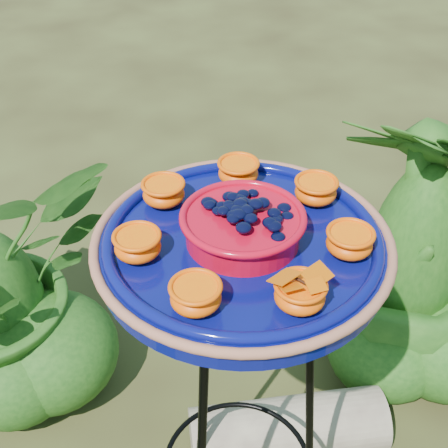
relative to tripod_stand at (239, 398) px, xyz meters
The scene contains 4 objects.
tripod_stand is the anchor object (origin of this frame).
feeder_dish 0.42m from the tripod_stand, 68.06° to the right, with size 0.64×0.64×0.11m.
driftwood_log 0.58m from the tripod_stand, 53.81° to the left, with size 0.19×0.19×0.56m, color tan.
shrub_back_right 0.85m from the tripod_stand, 43.80° to the left, with size 0.52×0.52×0.93m, color #194512.
Camera 1 is at (-0.03, -0.71, 1.66)m, focal length 50.00 mm.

